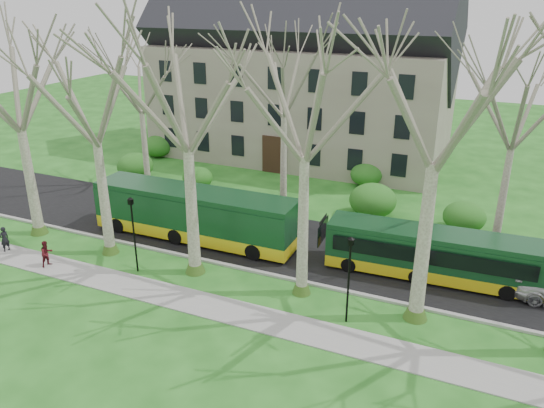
{
  "coord_description": "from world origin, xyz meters",
  "views": [
    {
      "loc": [
        11.36,
        -21.74,
        14.41
      ],
      "look_at": [
        0.4,
        3.0,
        3.59
      ],
      "focal_mm": 35.0,
      "sensor_mm": 36.0,
      "label": 1
    }
  ],
  "objects_px": {
    "bus_follow": "(431,253)",
    "pedestrian_b": "(47,253)",
    "bus_lead": "(194,214)",
    "pedestrian_a": "(4,239)"
  },
  "relations": [
    {
      "from": "bus_follow",
      "to": "pedestrian_b",
      "type": "relative_size",
      "value": 7.31
    },
    {
      "from": "bus_follow",
      "to": "pedestrian_b",
      "type": "bearing_deg",
      "value": -162.41
    },
    {
      "from": "bus_lead",
      "to": "bus_follow",
      "type": "distance_m",
      "value": 14.2
    },
    {
      "from": "bus_follow",
      "to": "pedestrian_b",
      "type": "distance_m",
      "value": 21.2
    },
    {
      "from": "bus_lead",
      "to": "pedestrian_a",
      "type": "relative_size",
      "value": 8.47
    },
    {
      "from": "pedestrian_a",
      "to": "bus_follow",
      "type": "bearing_deg",
      "value": 113.73
    },
    {
      "from": "bus_lead",
      "to": "bus_follow",
      "type": "xyz_separation_m",
      "value": [
        14.16,
        0.92,
        -0.26
      ]
    },
    {
      "from": "pedestrian_b",
      "to": "bus_follow",
      "type": "bearing_deg",
      "value": -58.02
    },
    {
      "from": "bus_lead",
      "to": "pedestrian_a",
      "type": "xyz_separation_m",
      "value": [
        -9.38,
        -6.16,
        -0.87
      ]
    },
    {
      "from": "bus_follow",
      "to": "pedestrian_a",
      "type": "xyz_separation_m",
      "value": [
        -23.55,
        -7.08,
        -0.61
      ]
    }
  ]
}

